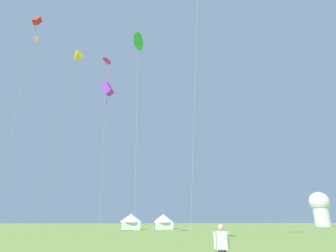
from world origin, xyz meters
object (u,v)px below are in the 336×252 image
kite_magenta_parafoil (107,61)px  kite_yellow_delta (77,57)px  kite_orange_diamond (33,51)px  festival_tent_right (163,221)px  kite_red_box (37,21)px  kite_green_parafoil (138,42)px  person_spectator (222,251)px  observatory_dome (320,207)px  festival_tent_center (131,221)px  kite_purple_box (108,89)px

kite_magenta_parafoil → kite_yellow_delta: kite_yellow_delta is taller
kite_orange_diamond → festival_tent_right: bearing=30.6°
kite_red_box → kite_green_parafoil: size_ratio=1.84×
kite_magenta_parafoil → person_spectator: (7.38, -31.23, -26.46)m
kite_red_box → kite_orange_diamond: bearing=108.9°
kite_magenta_parafoil → kite_red_box: 14.69m
kite_green_parafoil → kite_red_box: bearing=132.7°
festival_tent_right → observatory_dome: bearing=19.8°
kite_red_box → kite_green_parafoil: 29.88m
kite_green_parafoil → festival_tent_right: size_ratio=4.01×
kite_magenta_parafoil → festival_tent_right: kite_magenta_parafoil is taller
kite_magenta_parafoil → observatory_dome: (67.74, 42.64, -21.30)m
festival_tent_center → observatory_dome: bearing=17.7°
kite_orange_diamond → observatory_dome: kite_orange_diamond is taller
kite_green_parafoil → person_spectator: size_ratio=11.31×
kite_red_box → festival_tent_center: bearing=49.8°
kite_yellow_delta → person_spectator: kite_yellow_delta is taller
kite_red_box → person_spectator: 50.92m
kite_purple_box → observatory_dome: 81.17m
kite_red_box → observatory_dome: bearing=27.4°
kite_green_parafoil → kite_yellow_delta: 30.36m
festival_tent_right → kite_green_parafoil: bearing=-101.8°
kite_purple_box → festival_tent_center: (5.42, 22.68, -20.48)m
kite_magenta_parafoil → kite_orange_diamond: bearing=155.5°
kite_purple_box → kite_yellow_delta: (-6.96, 7.10, 10.01)m
kite_magenta_parafoil → kite_green_parafoil: 20.01m
kite_magenta_parafoil → festival_tent_center: (5.89, 22.92, -25.51)m
festival_tent_right → kite_magenta_parafoil: bearing=-119.7°
kite_purple_box → kite_green_parafoil: (4.13, -17.85, -3.27)m
festival_tent_center → festival_tent_right: bearing=-0.0°
kite_purple_box → kite_green_parafoil: bearing=-77.0°
kite_orange_diamond → kite_green_parafoil: 33.61m
festival_tent_center → kite_green_parafoil: bearing=-91.8°
kite_purple_box → festival_tent_right: 33.09m
kite_red_box → person_spectator: kite_red_box is taller
person_spectator → festival_tent_right: bearing=84.0°
kite_yellow_delta → kite_purple_box: bearing=-45.6°
kite_magenta_parafoil → kite_purple_box: (0.47, 0.24, -5.03)m
kite_orange_diamond → kite_yellow_delta: size_ratio=1.06×
kite_red_box → person_spectator: bearing=-58.2°
kite_green_parafoil → kite_yellow_delta: bearing=114.0°
kite_purple_box → festival_tent_right: kite_purple_box is taller
kite_purple_box → kite_red_box: bearing=176.6°
person_spectator → kite_green_parafoil: bearing=101.5°
kite_orange_diamond → kite_green_parafoil: (19.11, -24.24, -13.30)m
kite_purple_box → observatory_dome: kite_purple_box is taller
kite_purple_box → kite_orange_diamond: bearing=156.9°
kite_magenta_parafoil → kite_yellow_delta: (-6.49, 7.33, 4.98)m
kite_purple_box → observatory_dome: size_ratio=2.18×
kite_purple_box → festival_tent_center: size_ratio=4.71×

